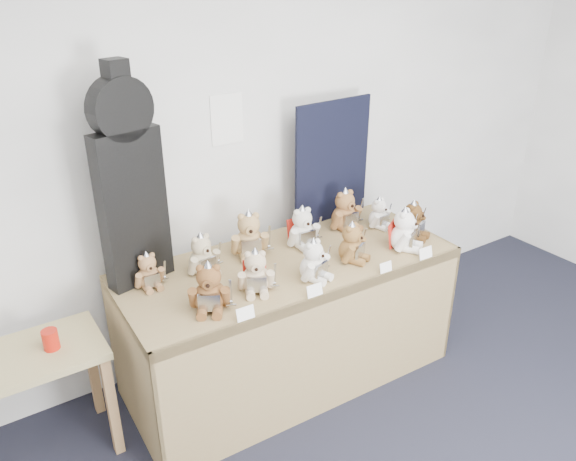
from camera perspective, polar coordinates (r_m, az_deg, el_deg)
room_shell at (r=3.40m, az=-6.20°, el=11.16°), size 6.00×6.00×6.00m
display_table at (r=3.33m, az=0.84°, el=-6.37°), size 2.01×0.88×0.83m
side_table at (r=3.19m, az=-25.35°, el=-13.25°), size 0.81×0.45×0.67m
guitar_case at (r=2.98m, az=-15.80°, el=4.85°), size 0.37×0.19×1.19m
navy_board at (r=3.73m, az=4.54°, el=6.98°), size 0.61×0.06×0.81m
red_cup at (r=3.08m, az=-22.97°, el=-10.17°), size 0.08×0.08×0.11m
teddy_front_far_left at (r=2.84m, az=-7.98°, el=-5.96°), size 0.23×0.24×0.29m
teddy_front_left at (r=2.97m, az=-3.31°, el=-4.35°), size 0.21×0.22×0.27m
teddy_front_centre at (r=3.08m, az=2.65°, el=-3.18°), size 0.22×0.20×0.27m
teddy_front_right at (r=3.29m, az=6.54°, el=-1.37°), size 0.22×0.21×0.26m
teddy_front_far_right at (r=3.47m, az=11.72°, el=-0.07°), size 0.24×0.24×0.29m
teddy_front_end at (r=3.63m, az=12.59°, el=0.85°), size 0.23×0.22×0.27m
teddy_back_left at (r=3.17m, az=-8.69°, el=-2.57°), size 0.22×0.19×0.27m
teddy_back_centre_left at (r=3.32m, az=-3.95°, el=-0.60°), size 0.25×0.24×0.31m
teddy_back_centre_right at (r=3.44m, az=1.49°, el=0.16°), size 0.23×0.20×0.29m
teddy_back_right at (r=3.68m, az=5.83°, el=1.93°), size 0.25×0.20×0.30m
teddy_back_end at (r=3.74m, az=9.24°, el=1.66°), size 0.19×0.17×0.23m
teddy_back_far_left at (r=3.10m, az=-13.98°, el=-4.13°), size 0.18×0.14×0.23m
entry_card_a at (r=2.78m, az=-4.34°, el=-8.40°), size 0.10×0.02×0.07m
entry_card_b at (r=2.96m, az=2.72°, el=-6.10°), size 0.09×0.02×0.07m
entry_card_c at (r=3.22m, az=9.91°, el=-3.69°), size 0.08×0.02×0.06m
entry_card_d at (r=3.41m, az=13.81°, el=-2.23°), size 0.10×0.02×0.07m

